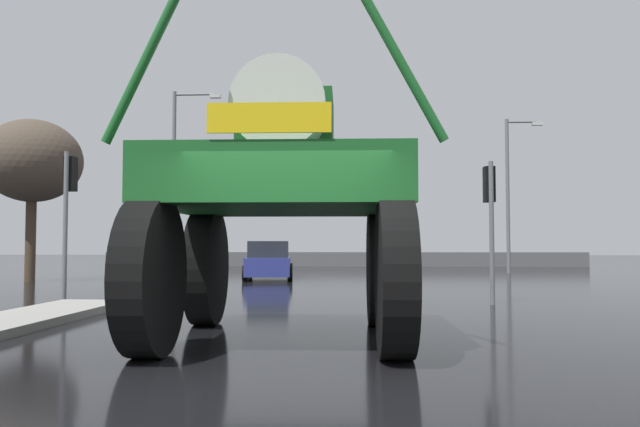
{
  "coord_description": "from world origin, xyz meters",
  "views": [
    {
      "loc": [
        0.81,
        -6.43,
        1.39
      ],
      "look_at": [
        0.1,
        6.31,
        2.01
      ],
      "focal_mm": 35.67,
      "sensor_mm": 36.0,
      "label": 1
    }
  ],
  "objects_px": {
    "oversize_sprayer": "(284,199)",
    "bare_tree_left": "(32,162)",
    "sedan_ahead": "(269,261)",
    "traffic_signal_near_left": "(69,193)",
    "streetlight_far_left": "(177,172)",
    "streetlight_far_right": "(510,187)",
    "traffic_signal_near_right": "(490,201)"
  },
  "relations": [
    {
      "from": "streetlight_far_left",
      "to": "bare_tree_left",
      "type": "height_order",
      "value": "streetlight_far_left"
    },
    {
      "from": "oversize_sprayer",
      "to": "streetlight_far_right",
      "type": "bearing_deg",
      "value": -22.4
    },
    {
      "from": "oversize_sprayer",
      "to": "streetlight_far_left",
      "type": "height_order",
      "value": "streetlight_far_left"
    },
    {
      "from": "traffic_signal_near_right",
      "to": "bare_tree_left",
      "type": "height_order",
      "value": "bare_tree_left"
    },
    {
      "from": "traffic_signal_near_left",
      "to": "bare_tree_left",
      "type": "relative_size",
      "value": 0.6
    },
    {
      "from": "oversize_sprayer",
      "to": "traffic_signal_near_right",
      "type": "relative_size",
      "value": 1.58
    },
    {
      "from": "streetlight_far_right",
      "to": "bare_tree_left",
      "type": "bearing_deg",
      "value": -156.53
    },
    {
      "from": "oversize_sprayer",
      "to": "traffic_signal_near_right",
      "type": "xyz_separation_m",
      "value": [
        4.21,
        5.68,
        0.36
      ]
    },
    {
      "from": "streetlight_far_right",
      "to": "streetlight_far_left",
      "type": "bearing_deg",
      "value": -171.78
    },
    {
      "from": "traffic_signal_near_right",
      "to": "streetlight_far_right",
      "type": "relative_size",
      "value": 0.44
    },
    {
      "from": "bare_tree_left",
      "to": "sedan_ahead",
      "type": "bearing_deg",
      "value": 15.03
    },
    {
      "from": "sedan_ahead",
      "to": "streetlight_far_left",
      "type": "xyz_separation_m",
      "value": [
        -4.87,
        3.93,
        4.09
      ]
    },
    {
      "from": "oversize_sprayer",
      "to": "sedan_ahead",
      "type": "distance_m",
      "value": 16.14
    },
    {
      "from": "oversize_sprayer",
      "to": "bare_tree_left",
      "type": "relative_size",
      "value": 0.87
    },
    {
      "from": "oversize_sprayer",
      "to": "traffic_signal_near_left",
      "type": "relative_size",
      "value": 1.44
    },
    {
      "from": "streetlight_far_right",
      "to": "bare_tree_left",
      "type": "relative_size",
      "value": 1.25
    },
    {
      "from": "sedan_ahead",
      "to": "streetlight_far_right",
      "type": "distance_m",
      "value": 13.18
    },
    {
      "from": "traffic_signal_near_left",
      "to": "streetlight_far_left",
      "type": "bearing_deg",
      "value": 95.46
    },
    {
      "from": "sedan_ahead",
      "to": "traffic_signal_near_left",
      "type": "relative_size",
      "value": 1.17
    },
    {
      "from": "sedan_ahead",
      "to": "bare_tree_left",
      "type": "xyz_separation_m",
      "value": [
        -8.6,
        -2.31,
        3.77
      ]
    },
    {
      "from": "sedan_ahead",
      "to": "traffic_signal_near_right",
      "type": "distance_m",
      "value": 12.29
    },
    {
      "from": "sedan_ahead",
      "to": "oversize_sprayer",
      "type": "bearing_deg",
      "value": -176.82
    },
    {
      "from": "traffic_signal_near_left",
      "to": "sedan_ahead",
      "type": "bearing_deg",
      "value": 71.04
    },
    {
      "from": "streetlight_far_left",
      "to": "bare_tree_left",
      "type": "bearing_deg",
      "value": -120.92
    },
    {
      "from": "streetlight_far_left",
      "to": "streetlight_far_right",
      "type": "bearing_deg",
      "value": 8.22
    },
    {
      "from": "bare_tree_left",
      "to": "oversize_sprayer",
      "type": "bearing_deg",
      "value": -51.02
    },
    {
      "from": "oversize_sprayer",
      "to": "bare_tree_left",
      "type": "bearing_deg",
      "value": 37.98
    },
    {
      "from": "traffic_signal_near_right",
      "to": "streetlight_far_right",
      "type": "height_order",
      "value": "streetlight_far_right"
    },
    {
      "from": "oversize_sprayer",
      "to": "streetlight_far_left",
      "type": "distance_m",
      "value": 21.3
    },
    {
      "from": "sedan_ahead",
      "to": "traffic_signal_near_right",
      "type": "xyz_separation_m",
      "value": [
        6.61,
        -10.22,
        1.7
      ]
    },
    {
      "from": "traffic_signal_near_right",
      "to": "streetlight_far_left",
      "type": "distance_m",
      "value": 18.37
    },
    {
      "from": "traffic_signal_near_right",
      "to": "streetlight_far_left",
      "type": "relative_size",
      "value": 0.39
    }
  ]
}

